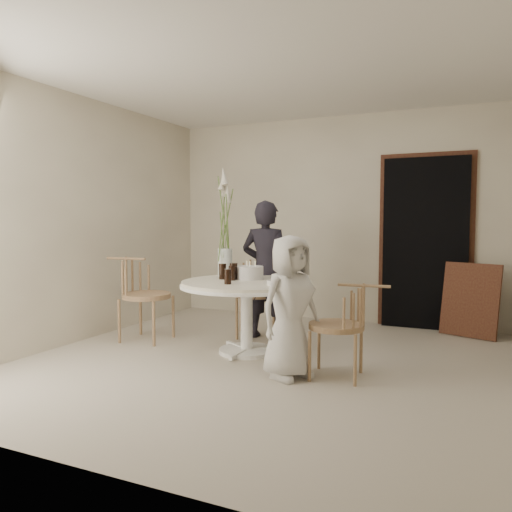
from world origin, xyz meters
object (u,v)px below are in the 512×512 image
at_px(birthday_cake, 250,273).
at_px(boy, 290,307).
at_px(chair_left, 136,286).
at_px(flower_vase, 225,234).
at_px(table, 247,292).
at_px(chair_right, 350,317).
at_px(chair_far, 257,284).
at_px(girl, 266,270).

bearing_deg(birthday_cake, boy, -44.99).
xyz_separation_m(chair_left, flower_vase, (0.94, 0.35, 0.59)).
relative_size(table, flower_vase, 1.12).
bearing_deg(table, chair_right, -18.43).
distance_m(table, chair_far, 0.89).
relative_size(girl, flower_vase, 1.32).
xyz_separation_m(boy, birthday_cake, (-0.71, 0.71, 0.19)).
bearing_deg(birthday_cake, table, -76.94).
xyz_separation_m(chair_far, flower_vase, (-0.16, -0.50, 0.60)).
xyz_separation_m(chair_far, girl, (0.19, -0.18, 0.20)).
relative_size(chair_left, birthday_cake, 3.33).
distance_m(girl, birthday_cake, 0.51).
relative_size(chair_right, boy, 0.67).
distance_m(chair_left, birthday_cake, 1.36).
height_order(chair_right, birthday_cake, birthday_cake).
bearing_deg(girl, chair_far, -47.45).
xyz_separation_m(table, boy, (0.68, -0.56, -0.01)).
bearing_deg(table, boy, -39.64).
bearing_deg(chair_right, girl, -135.90).
distance_m(chair_left, flower_vase, 1.16).
bearing_deg(chair_right, boy, -74.54).
bearing_deg(chair_left, flower_vase, -75.26).
xyz_separation_m(chair_right, flower_vase, (-1.57, 0.73, 0.66)).
xyz_separation_m(chair_left, girl, (1.29, 0.66, 0.18)).
bearing_deg(birthday_cake, chair_right, -24.28).
distance_m(boy, birthday_cake, 1.03).
distance_m(chair_right, flower_vase, 1.86).
height_order(chair_far, flower_vase, flower_vase).
xyz_separation_m(chair_far, chair_left, (-1.11, -0.85, 0.02)).
bearing_deg(chair_far, birthday_cake, -91.94).
bearing_deg(table, chair_far, 107.24).
distance_m(table, boy, 0.88).
relative_size(table, chair_left, 1.43).
height_order(table, flower_vase, flower_vase).
bearing_deg(boy, chair_left, 104.34).
distance_m(girl, flower_vase, 0.62).
bearing_deg(chair_right, chair_left, -104.03).
relative_size(chair_right, girl, 0.52).
height_order(boy, birthday_cake, boy).
height_order(chair_far, birthday_cake, birthday_cake).
bearing_deg(girl, birthday_cake, 91.57).
height_order(table, chair_left, chair_left).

